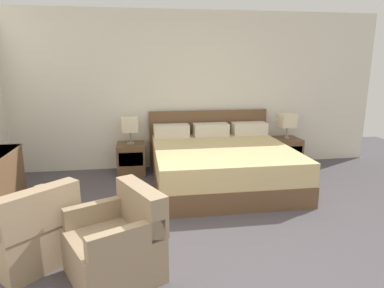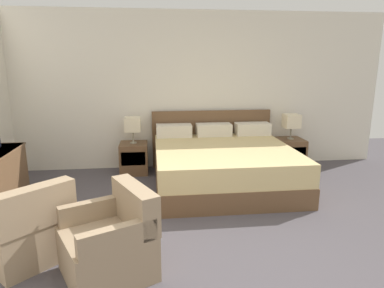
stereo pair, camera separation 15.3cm
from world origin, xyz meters
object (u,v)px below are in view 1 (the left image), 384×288
Objects in this scene: nightstand_left at (131,158)px; nightstand_right at (286,152)px; armchair_by_window at (31,233)px; armchair_companion at (118,245)px; bed at (221,164)px; table_lamp_right at (288,121)px; table_lamp_left at (130,125)px.

nightstand_right is at bearing 0.00° from nightstand_left.
armchair_by_window and armchair_companion have the same top height.
table_lamp_right is (1.34, 0.72, 0.49)m from bed.
nightstand_left is 1.00× the size of nightstand_right.
armchair_by_window is at bearing -144.84° from table_lamp_right.
table_lamp_right is 0.47× the size of armchair_companion.
table_lamp_left is at bearing 90.00° from nightstand_left.
armchair_companion is (-0.06, -2.81, -0.52)m from table_lamp_left.
nightstand_left is at bearing -90.00° from table_lamp_left.
nightstand_right is at bearing 45.76° from armchair_companion.
nightstand_left is 2.80m from armchair_companion.
armchair_by_window is at bearing 157.72° from armchair_companion.
bed is 2.24× the size of armchair_companion.
table_lamp_right is (0.00, 0.00, 0.56)m from nightstand_right.
table_lamp_left is 2.67m from table_lamp_right.
armchair_companion is at bearing -22.28° from armchair_by_window.
bed reaches higher than nightstand_right.
armchair_companion is (0.79, -0.32, 0.00)m from armchair_by_window.
table_lamp_right reaches higher than armchair_by_window.
armchair_by_window is (-3.52, -2.48, -0.52)m from table_lamp_right.
nightstand_left is at bearing 151.59° from bed.
nightstand_right is 0.52× the size of armchair_by_window.
nightstand_left is 2.67m from nightstand_right.
table_lamp_right is at bearing 45.78° from armchair_companion.
armchair_by_window is at bearing -108.96° from nightstand_left.
nightstand_left and nightstand_right have the same top height.
armchair_companion is at bearing -91.22° from table_lamp_left.
armchair_companion reaches higher than nightstand_right.
table_lamp_right is at bearing 35.16° from armchair_by_window.
bed is 1.52m from nightstand_right.
nightstand_right is (1.34, 0.72, -0.06)m from bed.
nightstand_right is 1.17× the size of table_lamp_left.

